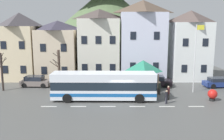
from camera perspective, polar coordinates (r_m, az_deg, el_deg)
ground_plane at (r=27.06m, az=2.37°, el=-7.26°), size 40.00×60.00×0.07m
townhouse_00 at (r=40.58m, az=-20.23°, el=5.22°), size 5.18×6.37×10.06m
townhouse_01 at (r=39.17m, az=-12.19°, el=4.59°), size 5.82×6.66×8.88m
townhouse_02 at (r=38.28m, az=-2.81°, el=5.98°), size 5.99×6.71×10.60m
townhouse_03 at (r=37.83m, az=7.14°, el=6.80°), size 6.59×5.41×11.84m
townhouse_04 at (r=39.29m, az=17.57°, el=5.44°), size 5.59×5.21×10.35m
hilltop_castle at (r=58.79m, az=-1.04°, el=11.22°), size 40.96×40.96×25.51m
transit_bus at (r=27.15m, az=-1.83°, el=-3.75°), size 11.36×2.70×3.05m
bus_shelter at (r=31.18m, az=7.29°, el=0.90°), size 3.60×3.60×3.84m
parked_car_00 at (r=33.97m, az=10.03°, el=-2.54°), size 4.28×2.15×1.44m
parked_car_01 at (r=33.79m, az=-8.28°, el=-2.55°), size 4.19×2.20×1.46m
parked_car_02 at (r=36.08m, az=23.83°, el=-2.62°), size 4.65×2.22×1.28m
parked_car_03 at (r=34.92m, az=-17.17°, el=-2.51°), size 3.96×2.18×1.42m
pedestrian_00 at (r=28.02m, az=12.96°, el=-4.97°), size 0.32×0.32×1.56m
pedestrian_01 at (r=29.72m, az=8.07°, el=-4.03°), size 0.35×0.36×1.58m
pedestrian_02 at (r=29.81m, az=10.97°, el=-3.91°), size 0.29×0.29×1.57m
pedestrian_03 at (r=26.58m, az=12.56°, el=-5.95°), size 0.28×0.28×1.47m
public_bench at (r=33.89m, az=4.46°, el=-2.84°), size 1.63×0.48×0.87m
flagpole at (r=31.23m, az=18.85°, el=3.43°), size 0.95×0.10×8.24m
harbour_buoy at (r=29.11m, az=22.28°, el=-5.25°), size 1.03×1.03×1.28m
bare_tree_00 at (r=30.79m, az=-12.07°, el=-0.09°), size 1.50×1.73×5.22m
bare_tree_01 at (r=33.79m, az=-24.06°, el=-0.09°), size 1.65×1.58×4.86m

